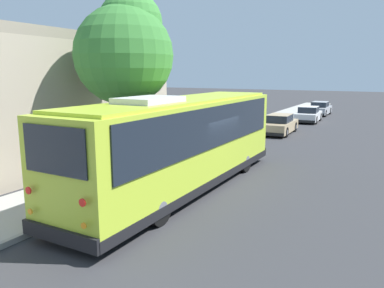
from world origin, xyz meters
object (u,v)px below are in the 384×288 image
street_tree (125,49)px  shuttle_bus (183,139)px  parked_sedan_white (309,115)px  sign_post_far (32,201)px  parked_sedan_tan (280,125)px  parked_sedan_silver (320,109)px

street_tree → shuttle_bus: bearing=-102.0°
parked_sedan_white → street_tree: size_ratio=0.61×
street_tree → sign_post_far: (-5.43, -1.04, -4.28)m
parked_sedan_white → street_tree: street_tree is taller
parked_sedan_tan → street_tree: bearing=167.3°
parked_sedan_white → sign_post_far: parked_sedan_white is taller
parked_sedan_tan → parked_sedan_silver: size_ratio=1.08×
shuttle_bus → street_tree: (0.62, 2.93, 3.18)m
shuttle_bus → sign_post_far: bearing=158.5°
parked_sedan_tan → sign_post_far: size_ratio=4.04×
parked_sedan_white → parked_sedan_tan: bearing=174.2°
shuttle_bus → sign_post_far: 5.29m
parked_sedan_silver → street_tree: size_ratio=0.59×
parked_sedan_white → street_tree: (-20.72, 2.80, 4.38)m
street_tree → sign_post_far: 6.99m
parked_sedan_silver → sign_post_far: 32.04m
sign_post_far → parked_sedan_tan: bearing=-4.3°
street_tree → sign_post_far: size_ratio=6.30×
street_tree → sign_post_far: bearing=-169.2°
shuttle_bus → sign_post_far: size_ratio=10.15×
parked_sedan_silver → sign_post_far: size_ratio=3.75×
parked_sedan_white → parked_sedan_silver: (5.85, 0.13, 0.00)m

